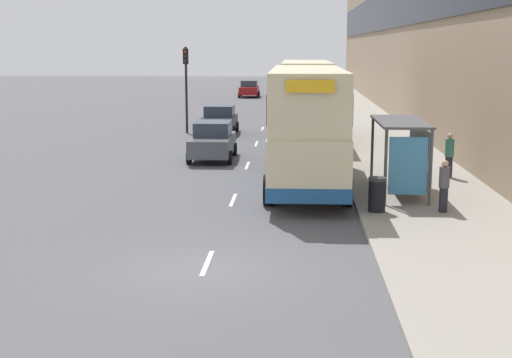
{
  "coord_description": "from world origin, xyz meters",
  "views": [
    {
      "loc": [
        2.06,
        -15.69,
        5.06
      ],
      "look_at": [
        0.4,
        14.26,
        -0.51
      ],
      "focal_mm": 50.0,
      "sensor_mm": 36.0,
      "label": 1
    }
  ],
  "objects_px": {
    "car_1": "(249,89)",
    "traffic_light_far_kerb": "(186,76)",
    "car_0": "(213,141)",
    "car_3": "(297,97)",
    "double_decker_bus_near": "(307,125)",
    "double_decker_bus_ahead": "(306,99)",
    "pedestrian_1": "(449,155)",
    "pedestrian_at_shelter": "(444,186)",
    "litter_bin": "(377,194)",
    "car_2": "(219,120)",
    "bus_shelter": "(406,144)"
  },
  "relations": [
    {
      "from": "bus_shelter",
      "to": "double_decker_bus_ahead",
      "type": "bearing_deg",
      "value": 102.22
    },
    {
      "from": "car_0",
      "to": "litter_bin",
      "type": "bearing_deg",
      "value": 120.21
    },
    {
      "from": "bus_shelter",
      "to": "car_2",
      "type": "xyz_separation_m",
      "value": [
        -8.2,
        17.89,
        -1.05
      ]
    },
    {
      "from": "car_3",
      "to": "traffic_light_far_kerb",
      "type": "relative_size",
      "value": 0.89
    },
    {
      "from": "double_decker_bus_near",
      "to": "car_1",
      "type": "distance_m",
      "value": 47.67
    },
    {
      "from": "double_decker_bus_near",
      "to": "car_0",
      "type": "bearing_deg",
      "value": 124.14
    },
    {
      "from": "car_0",
      "to": "pedestrian_at_shelter",
      "type": "bearing_deg",
      "value": 127.63
    },
    {
      "from": "bus_shelter",
      "to": "car_0",
      "type": "bearing_deg",
      "value": 132.53
    },
    {
      "from": "double_decker_bus_ahead",
      "to": "pedestrian_1",
      "type": "height_order",
      "value": "double_decker_bus_ahead"
    },
    {
      "from": "double_decker_bus_ahead",
      "to": "car_1",
      "type": "distance_m",
      "value": 35.19
    },
    {
      "from": "car_1",
      "to": "car_3",
      "type": "distance_m",
      "value": 14.13
    },
    {
      "from": "pedestrian_1",
      "to": "litter_bin",
      "type": "bearing_deg",
      "value": -119.6
    },
    {
      "from": "pedestrian_at_shelter",
      "to": "litter_bin",
      "type": "relative_size",
      "value": 1.52
    },
    {
      "from": "double_decker_bus_ahead",
      "to": "traffic_light_far_kerb",
      "type": "xyz_separation_m",
      "value": [
        -7.01,
        3.53,
        1.12
      ]
    },
    {
      "from": "car_0",
      "to": "car_1",
      "type": "xyz_separation_m",
      "value": [
        -1.02,
        41.22,
        -0.01
      ]
    },
    {
      "from": "pedestrian_1",
      "to": "litter_bin",
      "type": "height_order",
      "value": "pedestrian_1"
    },
    {
      "from": "double_decker_bus_near",
      "to": "double_decker_bus_ahead",
      "type": "xyz_separation_m",
      "value": [
        0.13,
        12.61,
        -0.0
      ]
    },
    {
      "from": "car_2",
      "to": "litter_bin",
      "type": "xyz_separation_m",
      "value": [
        6.98,
        -20.47,
        -0.16
      ]
    },
    {
      "from": "bus_shelter",
      "to": "litter_bin",
      "type": "distance_m",
      "value": 3.1
    },
    {
      "from": "double_decker_bus_near",
      "to": "car_3",
      "type": "bearing_deg",
      "value": 90.52
    },
    {
      "from": "car_3",
      "to": "pedestrian_1",
      "type": "relative_size",
      "value": 2.67
    },
    {
      "from": "car_1",
      "to": "pedestrian_at_shelter",
      "type": "height_order",
      "value": "pedestrian_at_shelter"
    },
    {
      "from": "car_0",
      "to": "car_3",
      "type": "distance_m",
      "value": 28.22
    },
    {
      "from": "bus_shelter",
      "to": "pedestrian_1",
      "type": "distance_m",
      "value": 4.11
    },
    {
      "from": "pedestrian_at_shelter",
      "to": "car_3",
      "type": "bearing_deg",
      "value": 96.47
    },
    {
      "from": "pedestrian_1",
      "to": "car_3",
      "type": "bearing_deg",
      "value": 100.01
    },
    {
      "from": "pedestrian_at_shelter",
      "to": "pedestrian_1",
      "type": "relative_size",
      "value": 0.94
    },
    {
      "from": "pedestrian_at_shelter",
      "to": "car_2",
      "type": "bearing_deg",
      "value": 113.71
    },
    {
      "from": "car_0",
      "to": "car_3",
      "type": "height_order",
      "value": "car_3"
    },
    {
      "from": "car_1",
      "to": "pedestrian_at_shelter",
      "type": "distance_m",
      "value": 52.73
    },
    {
      "from": "car_3",
      "to": "pedestrian_1",
      "type": "distance_m",
      "value": 33.22
    },
    {
      "from": "car_1",
      "to": "pedestrian_1",
      "type": "distance_m",
      "value": 47.19
    },
    {
      "from": "car_1",
      "to": "car_3",
      "type": "height_order",
      "value": "car_3"
    },
    {
      "from": "double_decker_bus_near",
      "to": "car_1",
      "type": "relative_size",
      "value": 2.68
    },
    {
      "from": "car_2",
      "to": "pedestrian_at_shelter",
      "type": "xyz_separation_m",
      "value": [
        8.98,
        -20.44,
        0.12
      ]
    },
    {
      "from": "traffic_light_far_kerb",
      "to": "car_3",
      "type": "bearing_deg",
      "value": 69.92
    },
    {
      "from": "car_0",
      "to": "litter_bin",
      "type": "distance_m",
      "value": 12.41
    },
    {
      "from": "car_1",
      "to": "traffic_light_far_kerb",
      "type": "xyz_separation_m",
      "value": [
        -1.69,
        -31.22,
        2.56
      ]
    },
    {
      "from": "car_1",
      "to": "traffic_light_far_kerb",
      "type": "height_order",
      "value": "traffic_light_far_kerb"
    },
    {
      "from": "car_2",
      "to": "traffic_light_far_kerb",
      "type": "relative_size",
      "value": 0.76
    },
    {
      "from": "double_decker_bus_near",
      "to": "car_0",
      "type": "height_order",
      "value": "double_decker_bus_near"
    },
    {
      "from": "pedestrian_1",
      "to": "car_1",
      "type": "bearing_deg",
      "value": 103.04
    },
    {
      "from": "car_2",
      "to": "traffic_light_far_kerb",
      "type": "bearing_deg",
      "value": -7.2
    },
    {
      "from": "double_decker_bus_near",
      "to": "pedestrian_1",
      "type": "relative_size",
      "value": 6.21
    },
    {
      "from": "car_3",
      "to": "litter_bin",
      "type": "xyz_separation_m",
      "value": [
        2.38,
        -38.68,
        -0.23
      ]
    },
    {
      "from": "bus_shelter",
      "to": "pedestrian_1",
      "type": "height_order",
      "value": "bus_shelter"
    },
    {
      "from": "car_2",
      "to": "litter_bin",
      "type": "height_order",
      "value": "car_2"
    },
    {
      "from": "car_1",
      "to": "pedestrian_at_shelter",
      "type": "relative_size",
      "value": 2.47
    },
    {
      "from": "double_decker_bus_ahead",
      "to": "car_3",
      "type": "distance_m",
      "value": 21.54
    },
    {
      "from": "double_decker_bus_ahead",
      "to": "pedestrian_at_shelter",
      "type": "distance_m",
      "value": 17.65
    }
  ]
}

